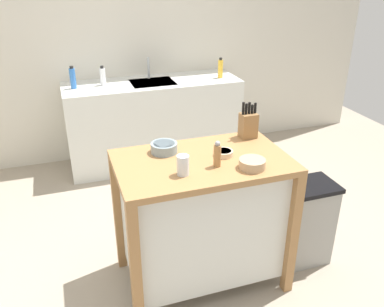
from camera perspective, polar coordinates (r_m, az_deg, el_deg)
The scene contains 15 objects.
ground_plane at distance 3.04m, azimuth -1.72°, elevation -15.84°, with size 6.88×6.88×0.00m, color gray.
wall_back at distance 4.44m, azimuth -10.41°, elevation 15.87°, with size 5.88×0.10×2.60m, color beige.
kitchen_island at distance 2.67m, azimuth 1.39°, elevation -8.64°, with size 1.06×0.66×0.91m.
knife_block at distance 2.77m, azimuth 7.92°, elevation 4.08°, with size 0.11×0.09×0.25m.
bowl_ceramic_small at distance 2.51m, azimuth 4.49°, elevation 0.09°, with size 0.11×0.11×0.03m.
bowl_ceramic_wide at distance 2.55m, azimuth -3.95°, elevation 0.85°, with size 0.17×0.17×0.06m.
bowl_stoneware_deep at distance 2.37m, azimuth 8.47°, elevation -1.40°, with size 0.16×0.16×0.06m.
drinking_cup at distance 2.27m, azimuth -1.29°, elevation -1.66°, with size 0.07×0.07×0.12m.
pepper_grinder at distance 2.35m, azimuth 3.58°, elevation -0.14°, with size 0.04×0.04×0.16m.
trash_bin at distance 3.05m, azimuth 15.67°, elevation -9.30°, with size 0.36×0.28×0.63m.
sink_counter at distance 4.37m, azimuth -5.39°, elevation 4.43°, with size 1.80×0.60×0.89m.
sink_faucet at distance 4.34m, azimuth -6.14°, elevation 11.89°, with size 0.02×0.02×0.22m.
bottle_hand_soap at distance 4.16m, azimuth -12.45°, elevation 10.57°, with size 0.05×0.05×0.19m.
bottle_spray_cleaner at distance 4.11m, azimuth -16.43°, elevation 10.14°, with size 0.06×0.06×0.22m.
bottle_dish_soap at distance 4.35m, azimuth 4.02°, elevation 11.84°, with size 0.05×0.05×0.21m.
Camera 1 is at (-0.65, -2.19, 2.00)m, focal length 37.90 mm.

